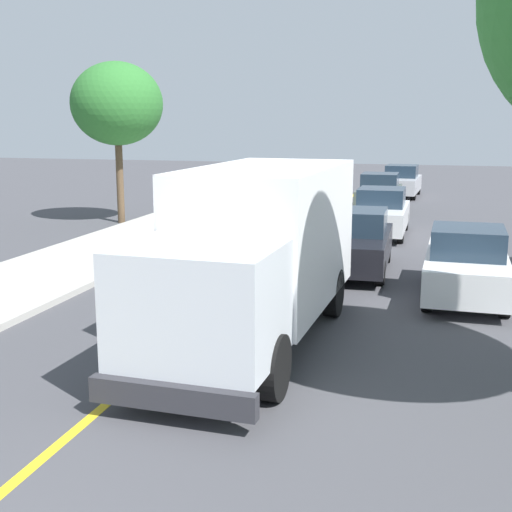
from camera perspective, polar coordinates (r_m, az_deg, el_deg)
name	(u,v)px	position (r m, az deg, el deg)	size (l,w,h in m)	color
centre_line_yellow	(211,316)	(14.37, -3.81, -5.03)	(0.16, 56.00, 0.01)	gold
box_truck	(257,248)	(12.39, 0.10, 0.72)	(2.67, 7.27, 3.20)	white
parked_car_near	(355,242)	(18.54, 8.31, 1.14)	(1.90, 4.44, 1.67)	black
parked_car_mid	(381,213)	(24.47, 10.44, 3.56)	(1.81, 4.40, 1.67)	silver
parked_car_far	(379,193)	(31.17, 10.32, 5.24)	(1.82, 4.41, 1.67)	#4C564C
parked_car_furthest	(401,182)	(36.97, 12.10, 6.12)	(1.99, 4.48, 1.67)	#B7B7BC
parked_van_across	(466,265)	(16.29, 17.26, -0.69)	(1.89, 4.44, 1.67)	silver
street_tree_down_block	(117,104)	(27.37, -11.61, 12.39)	(3.55, 3.55, 6.24)	brown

